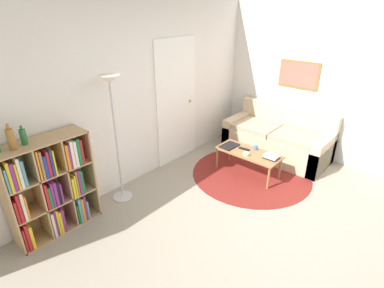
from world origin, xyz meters
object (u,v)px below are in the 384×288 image
at_px(couch, 278,139).
at_px(bottle_middle, 11,139).
at_px(bookshelf, 49,187).
at_px(floor_lamp, 112,103).
at_px(bottle_right, 23,137).
at_px(coffee_table, 248,154).
at_px(laptop, 229,146).
at_px(bowl, 246,154).
at_px(cup, 256,148).

height_order(couch, bottle_middle, bottle_middle).
xyz_separation_m(bookshelf, floor_lamp, (0.91, -0.06, 0.79)).
height_order(couch, bottle_right, bottle_right).
height_order(coffee_table, bottle_right, bottle_right).
height_order(laptop, bottle_middle, bottle_middle).
bearing_deg(coffee_table, floor_lamp, 150.49).
bearing_deg(coffee_table, bottle_right, 159.12).
xyz_separation_m(bookshelf, coffee_table, (2.62, -1.03, -0.25)).
relative_size(floor_lamp, bottle_right, 8.34).
height_order(couch, laptop, couch).
bearing_deg(bookshelf, bottle_right, 172.46).
bearing_deg(coffee_table, couch, -2.00).
distance_m(couch, bottle_right, 3.97).
distance_m(bookshelf, floor_lamp, 1.21).
relative_size(coffee_table, bottle_middle, 3.72).
height_order(floor_lamp, bowl, floor_lamp).
xyz_separation_m(floor_lamp, couch, (2.67, -1.00, -1.10)).
distance_m(floor_lamp, cup, 2.32).
height_order(bookshelf, coffee_table, bookshelf).
distance_m(bookshelf, couch, 3.74).
relative_size(bookshelf, floor_lamp, 0.68).
bearing_deg(coffee_table, cup, -14.41).
xyz_separation_m(couch, cup, (-0.81, -0.00, 0.13)).
bearing_deg(couch, bowl, 179.67).
xyz_separation_m(laptop, bottle_right, (-2.72, 0.71, 0.86)).
distance_m(bowl, cup, 0.26).
bearing_deg(couch, floor_lamp, 159.41).
xyz_separation_m(floor_lamp, bowl, (1.60, -1.00, -0.98)).
relative_size(couch, coffee_table, 1.75).
height_order(floor_lamp, couch, floor_lamp).
bearing_deg(bottle_middle, bookshelf, 4.69).
bearing_deg(cup, couch, 0.32).
bearing_deg(bowl, couch, -0.33).
xyz_separation_m(coffee_table, bowl, (-0.11, -0.03, 0.06)).
xyz_separation_m(laptop, bottle_middle, (-2.84, 0.67, 0.89)).
relative_size(floor_lamp, bottle_middle, 6.34).
relative_size(laptop, bottle_middle, 1.15).
distance_m(coffee_table, bottle_right, 3.07).
distance_m(bowl, bottle_right, 2.97).
height_order(floor_lamp, bottle_right, floor_lamp).
bearing_deg(bowl, cup, -2.32).
bearing_deg(cup, coffee_table, 165.59).
bearing_deg(cup, bowl, 177.68).
bearing_deg(floor_lamp, couch, -20.59).
bearing_deg(cup, bookshelf, 158.90).
bearing_deg(floor_lamp, cup, -28.43).
bearing_deg(bottle_right, bowl, -22.21).
distance_m(laptop, cup, 0.42).
relative_size(floor_lamp, cup, 24.29).
relative_size(bookshelf, couch, 0.66).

